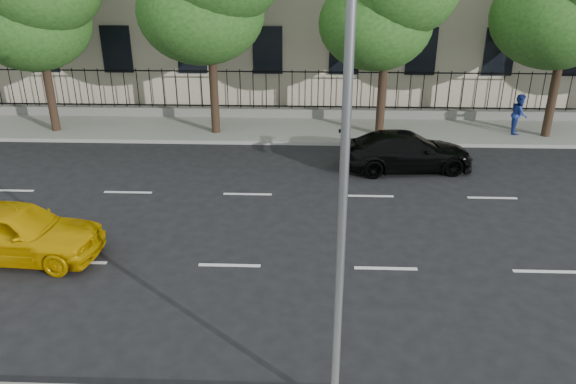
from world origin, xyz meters
name	(u,v)px	position (x,y,z in m)	size (l,w,h in m)	color
ground	(214,326)	(0.00, 0.00, 0.00)	(120.00, 120.00, 0.00)	black
far_sidewalk	(264,129)	(0.00, 14.00, 0.07)	(60.00, 4.00, 0.15)	gray
lane_markings	(240,225)	(0.00, 4.75, 0.01)	(49.60, 4.62, 0.01)	silver
iron_fence	(266,106)	(0.00, 15.70, 0.65)	(30.00, 0.50, 2.20)	slate
street_light	(344,121)	(2.50, -1.77, 5.15)	(0.25, 3.32, 8.05)	slate
yellow_taxi	(14,231)	(-5.60, 2.72, 0.77)	(1.81, 4.50, 1.53)	#DDA605
black_sedan	(406,151)	(5.55, 9.49, 0.70)	(1.95, 4.79, 1.39)	black
pedestrian_far	(519,114)	(10.88, 13.52, 1.00)	(0.82, 0.64, 1.69)	navy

